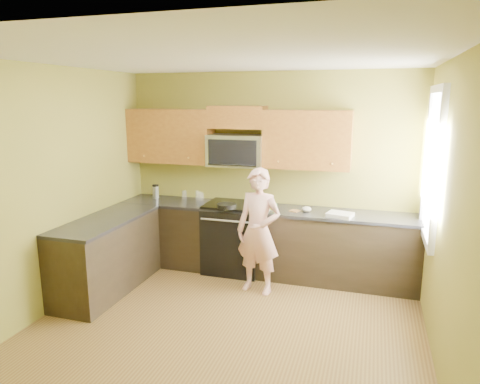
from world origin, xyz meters
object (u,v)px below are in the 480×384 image
at_px(travel_mug, 156,198).
at_px(microwave, 237,166).
at_px(butter_tub, 273,209).
at_px(frying_pan, 227,208).
at_px(stove, 234,237).
at_px(woman, 258,231).

bearing_deg(travel_mug, microwave, 0.41).
bearing_deg(travel_mug, butter_tub, -3.89).
height_order(frying_pan, travel_mug, travel_mug).
distance_m(stove, microwave, 0.98).
bearing_deg(stove, frying_pan, -94.35).
bearing_deg(butter_tub, travel_mug, 176.11).
bearing_deg(butter_tub, woman, -94.90).
bearing_deg(butter_tub, microwave, 166.44).
distance_m(woman, travel_mug, 1.86).
xyz_separation_m(woman, travel_mug, (-1.73, 0.67, 0.15)).
xyz_separation_m(microwave, frying_pan, (-0.02, -0.38, -0.50)).
bearing_deg(stove, travel_mug, 174.64).
bearing_deg(frying_pan, stove, 72.98).
bearing_deg(microwave, butter_tub, -13.56).
relative_size(butter_tub, travel_mug, 0.59).
distance_m(microwave, woman, 1.08).
bearing_deg(butter_tub, stove, 179.49).
distance_m(stove, butter_tub, 0.70).
relative_size(stove, travel_mug, 4.77).
bearing_deg(stove, woman, -48.66).
distance_m(frying_pan, butter_tub, 0.61).
bearing_deg(woman, travel_mug, 169.19).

